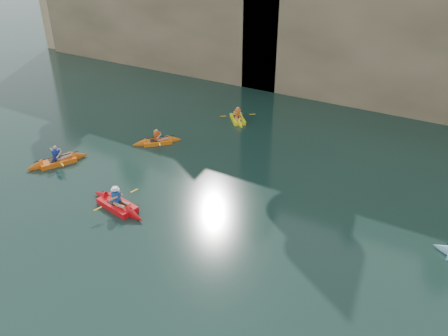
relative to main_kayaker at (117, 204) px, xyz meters
The scene contains 10 objects.
ground 6.56m from the main_kayaker, 23.83° to the right, with size 160.00×160.00×0.00m, color black.
cliff 28.60m from the main_kayaker, 77.62° to the left, with size 70.00×16.00×12.00m, color tan.
cliff_slab_west 24.90m from the main_kayaker, 125.06° to the left, with size 26.00×2.40×10.56m, color #9A7D5D.
cliff_slab_center 22.19m from the main_kayaker, 68.15° to the left, with size 24.00×2.40×11.40m, color #9A7D5D.
sea_cave_west 22.80m from the main_kayaker, 121.87° to the left, with size 4.50×1.00×4.00m, color black.
sea_cave_center 19.45m from the main_kayaker, 84.08° to the left, with size 3.50×1.00×3.20m, color black.
main_kayaker is the anchor object (origin of this frame).
kayaker_orange 7.07m from the main_kayaker, 114.18° to the left, with size 2.55×2.74×1.16m.
kayaker_yellow 12.15m from the main_kayaker, 92.59° to the left, with size 2.58×2.76×1.24m.
kayaker_extra_west 6.12m from the main_kayaker, 165.79° to the left, with size 2.42×3.44×1.35m.
Camera 1 is at (7.16, -9.21, 11.37)m, focal length 35.00 mm.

